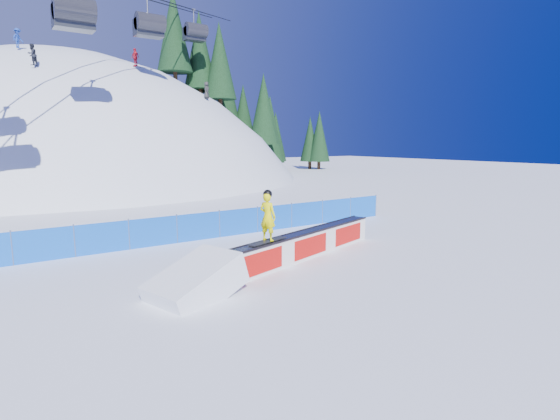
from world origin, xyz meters
TOP-DOWN VIEW (x-y plane):
  - ground at (0.00, 0.00)m, footprint 160.00×160.00m
  - snow_hill at (0.00, 42.00)m, footprint 64.00×64.00m
  - treeline at (25.00, 40.94)m, footprint 23.34×12.19m
  - safety_fence at (0.00, 4.50)m, footprint 22.05×0.05m
  - rail_box at (2.06, -0.43)m, footprint 8.20×2.99m
  - snow_ramp at (-2.96, -1.95)m, footprint 3.03×2.36m
  - snowboarder at (0.02, -1.05)m, footprint 1.68×0.77m
  - distant_skiers at (1.28, 29.68)m, footprint 16.72×6.19m

SIDE VIEW (x-z plane):
  - snow_hill at x=0.00m, z-range -50.00..14.00m
  - ground at x=0.00m, z-range 0.00..0.00m
  - snow_ramp at x=-2.96m, z-range -0.83..0.83m
  - rail_box at x=2.06m, z-range -0.01..1.00m
  - safety_fence at x=0.00m, z-range -0.05..1.25m
  - snowboarder at x=0.02m, z-range 0.99..2.73m
  - treeline at x=25.00m, z-range -0.89..18.75m
  - distant_skiers at x=1.28m, z-range 8.83..14.18m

